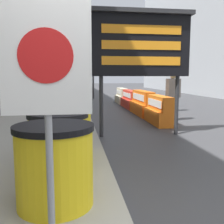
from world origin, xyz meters
TOP-DOWN VIEW (x-y plane):
  - barrel_drum_foreground at (-0.73, 0.70)m, footprint 0.82×0.82m
  - barrel_drum_middle at (-0.74, 1.59)m, footprint 0.82×0.82m
  - barrel_drum_back at (-0.64, 2.48)m, footprint 0.82×0.82m
  - warning_sign at (-0.72, 0.18)m, footprint 0.71×0.08m
  - message_board at (1.12, 4.46)m, footprint 2.57×0.36m
  - jersey_barrier_orange_near at (2.17, 6.03)m, footprint 0.57×1.65m
  - jersey_barrier_orange_far at (2.17, 8.14)m, footprint 0.60×2.15m
  - jersey_barrier_red_striped at (2.17, 10.46)m, footprint 0.60×2.17m
  - jersey_barrier_cream at (2.17, 12.78)m, footprint 0.60×1.62m
  - traffic_cone_near at (2.35, 14.44)m, footprint 0.43×0.43m
  - traffic_light_near_curb at (0.77, 16.00)m, footprint 0.28×0.44m
  - pedestrian_worker at (3.65, 8.84)m, footprint 0.44×0.28m
  - pedestrian_passerby at (2.79, 6.53)m, footprint 0.45×0.30m

SIDE VIEW (x-z plane):
  - jersey_barrier_red_striped at x=2.17m, z-range -0.05..0.79m
  - traffic_cone_near at x=2.35m, z-range -0.01..0.76m
  - jersey_barrier_cream at x=2.17m, z-range -0.05..0.81m
  - jersey_barrier_orange_near at x=2.17m, z-range -0.05..0.84m
  - jersey_barrier_orange_far at x=2.17m, z-range -0.06..0.88m
  - barrel_drum_foreground at x=-0.73m, z-range 0.17..1.01m
  - barrel_drum_middle at x=-0.74m, z-range 0.17..1.01m
  - barrel_drum_back at x=-0.64m, z-range 0.17..1.01m
  - pedestrian_worker at x=3.65m, z-range 0.15..1.77m
  - pedestrian_passerby at x=2.79m, z-range 0.15..1.80m
  - warning_sign at x=-0.72m, z-range 0.55..2.50m
  - message_board at x=1.12m, z-range 0.73..3.81m
  - traffic_light_near_curb at x=0.77m, z-range 0.83..4.45m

